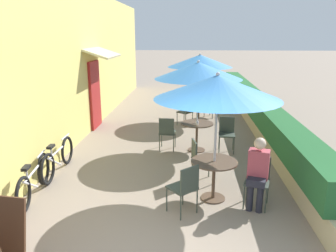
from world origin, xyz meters
name	(u,v)px	position (x,y,z in m)	size (l,w,h in m)	color
cafe_facade_wall	(94,60)	(-2.54, 7.29, 2.09)	(0.98, 14.86, 4.20)	#E0CC6B
planter_hedge	(255,109)	(2.75, 7.33, 0.54)	(0.60, 13.86, 1.01)	tan
patio_table_near	(214,171)	(1.06, 2.09, 0.55)	(0.83, 0.83, 0.73)	brown
patio_umbrella_near	(217,87)	(1.06, 2.09, 2.05)	(2.13, 2.13, 2.30)	#B7B7BC
cafe_chair_near_left	(199,157)	(0.82, 2.81, 0.52)	(0.48, 0.48, 0.87)	#384238
cafe_chair_near_right	(185,186)	(0.56, 1.53, 0.52)	(0.57, 0.57, 0.87)	#384238
cafe_chair_near_back	(258,177)	(1.80, 1.94, 0.52)	(0.50, 0.50, 0.87)	#384238
seated_patron_near_back	(258,170)	(1.77, 1.84, 0.69)	(0.42, 0.48, 1.25)	#23232D
patio_table_mid	(197,130)	(0.80, 4.66, 0.55)	(0.83, 0.83, 0.73)	brown
patio_umbrella_mid	(198,71)	(0.80, 4.66, 2.05)	(2.13, 2.13, 2.30)	#B7B7BC
cafe_chair_mid_left	(167,131)	(0.04, 4.63, 0.52)	(0.43, 0.43, 0.87)	#384238
cafe_chair_mid_right	(227,131)	(1.55, 4.69, 0.52)	(0.43, 0.43, 0.87)	#384238
coffee_cup_mid	(197,123)	(0.80, 4.50, 0.78)	(0.07, 0.07, 0.09)	white
patio_table_far	(199,105)	(0.92, 7.66, 0.55)	(0.83, 0.83, 0.73)	brown
patio_umbrella_far	(200,61)	(0.92, 7.66, 2.05)	(2.13, 2.13, 2.30)	#B7B7BC
cafe_chair_far_left	(210,103)	(1.32, 8.30, 0.52)	(0.56, 0.56, 0.87)	#384238
cafe_chair_far_right	(187,110)	(0.51, 7.02, 0.52)	(0.56, 0.56, 0.87)	#384238
bicycle_leaning	(34,180)	(-2.20, 1.94, 0.33)	(0.29, 1.73, 0.72)	black
bicycle_second	(58,158)	(-2.18, 3.02, 0.34)	(0.10, 1.75, 0.73)	black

